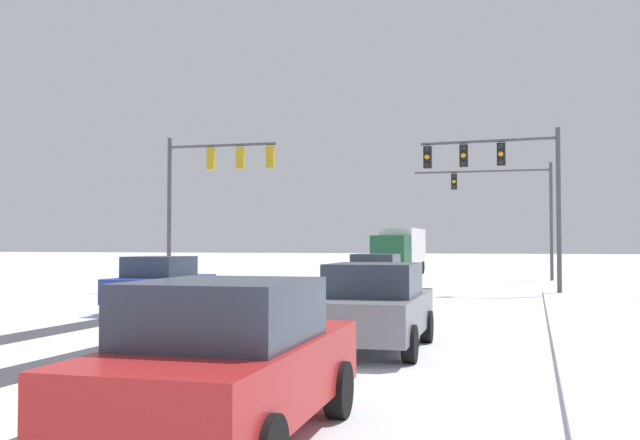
{
  "coord_description": "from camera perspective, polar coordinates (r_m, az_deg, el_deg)",
  "views": [
    {
      "loc": [
        6.93,
        -4.42,
        1.97
      ],
      "look_at": [
        0.0,
        18.2,
        2.8
      ],
      "focal_mm": 39.28,
      "sensor_mm": 36.0,
      "label": 1
    }
  ],
  "objects": [
    {
      "name": "wheel_track_left_lane",
      "position": [
        19.09,
        -6.47,
        -7.91
      ],
      "size": [
        1.07,
        28.6,
        0.01
      ],
      "primitive_type": "cube",
      "color": "#38383D",
      "rests_on": "ground"
    },
    {
      "name": "wheel_track_right_lane",
      "position": [
        18.15,
        1.88,
        -8.22
      ],
      "size": [
        0.72,
        28.6,
        0.01
      ],
      "primitive_type": "cube",
      "color": "#38383D",
      "rests_on": "ground"
    },
    {
      "name": "wheel_track_center",
      "position": [
        20.44,
        -14.17,
        -7.47
      ],
      "size": [
        1.06,
        28.6,
        0.01
      ],
      "primitive_type": "cube",
      "color": "#38383D",
      "rests_on": "ground"
    },
    {
      "name": "traffic_signal_near_right",
      "position": [
        28.65,
        14.55,
        3.66
      ],
      "size": [
        5.43,
        0.51,
        6.5
      ],
      "color": "#47474C",
      "rests_on": "ground"
    },
    {
      "name": "traffic_signal_near_left",
      "position": [
        29.63,
        -8.87,
        3.4
      ],
      "size": [
        4.82,
        0.57,
        6.5
      ],
      "color": "#47474C",
      "rests_on": "ground"
    },
    {
      "name": "traffic_signal_far_right",
      "position": [
        40.42,
        15.24,
        1.67
      ],
      "size": [
        7.58,
        0.57,
        6.5
      ],
      "color": "#47474C",
      "rests_on": "ground"
    },
    {
      "name": "car_dark_green_lead",
      "position": [
        26.19,
        4.61,
        -4.53
      ],
      "size": [
        1.95,
        4.16,
        1.62
      ],
      "color": "#194C2D",
      "rests_on": "ground"
    },
    {
      "name": "car_blue_second",
      "position": [
        21.33,
        -12.79,
        -5.06
      ],
      "size": [
        1.96,
        4.16,
        1.62
      ],
      "color": "#233899",
      "rests_on": "ground"
    },
    {
      "name": "car_grey_third",
      "position": [
        13.16,
        4.52,
        -7.03
      ],
      "size": [
        1.95,
        4.16,
        1.62
      ],
      "color": "slate",
      "rests_on": "ground"
    },
    {
      "name": "car_red_fifth",
      "position": [
        7.1,
        -7.46,
        -11.33
      ],
      "size": [
        1.96,
        4.16,
        1.62
      ],
      "color": "red",
      "rests_on": "ground"
    },
    {
      "name": "box_truck_delivery",
      "position": [
        45.8,
        6.52,
        -2.42
      ],
      "size": [
        2.4,
        7.44,
        3.02
      ],
      "color": "#194C2D",
      "rests_on": "ground"
    }
  ]
}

